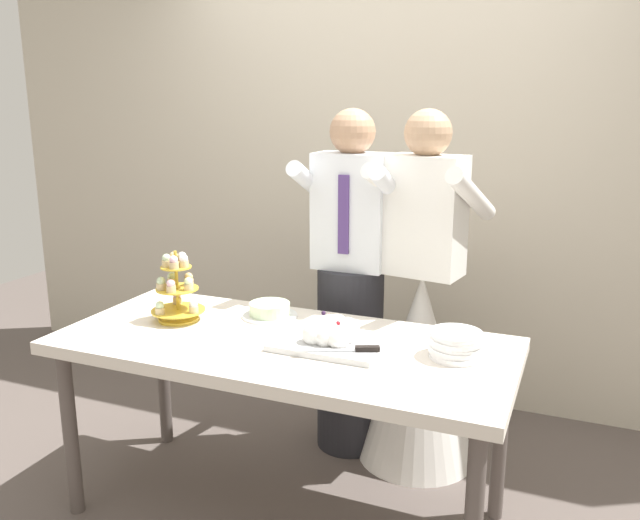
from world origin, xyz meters
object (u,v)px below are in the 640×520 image
(round_cake, at_px, (270,311))
(person_bride, at_px, (420,344))
(cupcake_stand, at_px, (177,290))
(dessert_table, at_px, (283,358))
(main_cake_tray, at_px, (332,335))
(plate_stack, at_px, (456,345))
(person_groom, at_px, (351,302))

(round_cake, relative_size, person_bride, 0.14)
(cupcake_stand, bearing_deg, dessert_table, -4.98)
(main_cake_tray, bearing_deg, dessert_table, -174.57)
(dessert_table, relative_size, person_bride, 1.08)
(plate_stack, xyz_separation_m, person_bride, (-0.27, 0.58, -0.24))
(dessert_table, bearing_deg, person_bride, 59.18)
(cupcake_stand, relative_size, person_bride, 0.18)
(main_cake_tray, bearing_deg, plate_stack, 8.08)
(person_groom, distance_m, person_bride, 0.38)
(dessert_table, distance_m, person_groom, 0.66)
(cupcake_stand, distance_m, person_groom, 0.84)
(person_groom, bearing_deg, dessert_table, -94.30)
(main_cake_tray, height_order, person_groom, person_groom)
(cupcake_stand, height_order, main_cake_tray, cupcake_stand)
(plate_stack, height_order, round_cake, plate_stack)
(person_groom, relative_size, person_bride, 1.00)
(dessert_table, distance_m, plate_stack, 0.68)
(person_groom, height_order, person_bride, same)
(person_groom, bearing_deg, round_cake, -118.13)
(main_cake_tray, distance_m, round_cake, 0.43)
(cupcake_stand, xyz_separation_m, round_cake, (0.34, 0.19, -0.10))
(cupcake_stand, distance_m, main_cake_tray, 0.72)
(dessert_table, distance_m, cupcake_stand, 0.56)
(main_cake_tray, bearing_deg, person_groom, 103.50)
(cupcake_stand, distance_m, plate_stack, 1.18)
(dessert_table, height_order, person_bride, person_bride)
(cupcake_stand, height_order, person_bride, person_bride)
(round_cake, distance_m, person_bride, 0.74)
(round_cake, distance_m, person_groom, 0.48)
(round_cake, relative_size, person_groom, 0.14)
(plate_stack, bearing_deg, person_bride, 115.13)
(dessert_table, xyz_separation_m, person_bride, (0.39, 0.66, -0.12))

